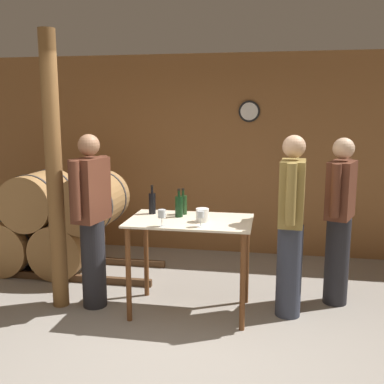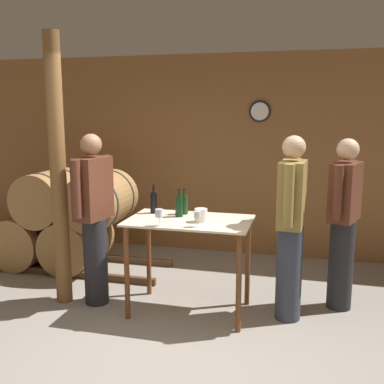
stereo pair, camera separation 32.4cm
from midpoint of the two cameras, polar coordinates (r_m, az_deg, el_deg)
The scene contains 14 objects.
ground_plane at distance 3.84m, azimuth -5.03°, elevation -20.38°, with size 14.00×14.00×0.00m, color gray.
back_wall at distance 6.15m, azimuth 1.79°, elevation 4.67°, with size 8.40×0.08×2.70m.
barrel_rack at distance 5.79m, azimuth -18.71°, elevation -3.78°, with size 2.96×0.80×1.24m.
tasting_table at distance 4.33m, azimuth -2.39°, elevation -5.76°, with size 1.18×0.72×0.93m.
wooden_post at distance 4.60m, azimuth -19.04°, elevation 2.17°, with size 0.16×0.16×2.70m.
wine_bottle_far_left at distance 4.54m, azimuth -7.12°, elevation -1.36°, with size 0.07×0.07×0.29m.
wine_bottle_left at distance 4.38m, azimuth -3.79°, elevation -1.79°, with size 0.08×0.08×0.28m.
wine_bottle_center at distance 4.49m, azimuth -3.21°, elevation -1.58°, with size 0.08×0.08×0.26m.
wine_glass_near_left at distance 4.03m, azimuth -6.16°, elevation -2.83°, with size 0.07×0.07×0.15m.
wine_glass_near_center at distance 4.00m, azimuth -1.21°, elevation -2.95°, with size 0.07×0.07×0.14m.
ice_bucket at distance 4.19m, azimuth -0.89°, elevation -2.96°, with size 0.12×0.12×0.13m.
person_host at distance 4.67m, azimuth 16.35°, elevation -3.19°, with size 0.34×0.56×1.70m.
person_visitor_with_scarf at distance 4.56m, azimuth -14.62°, elevation -3.17°, with size 0.29×0.58×1.74m.
person_visitor_bearded at distance 4.27m, azimuth 10.35°, elevation -3.86°, with size 0.25×0.59×1.74m.
Camera 1 is at (0.73, -3.21, 1.96)m, focal length 42.00 mm.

